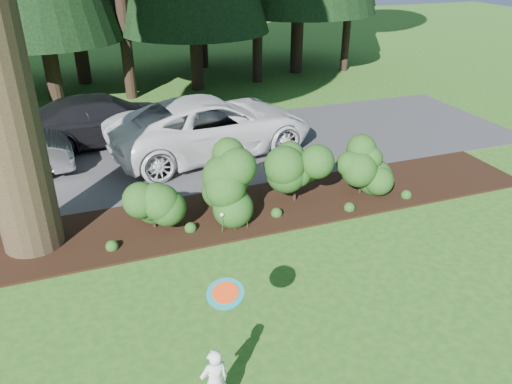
# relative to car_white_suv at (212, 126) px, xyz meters

# --- Properties ---
(ground) EXTENTS (80.00, 80.00, 0.00)m
(ground) POSITION_rel_car_white_suv_xyz_m (-0.54, -7.21, -0.91)
(ground) COLOR #255D1A
(ground) RESTS_ON ground
(mulch_bed) EXTENTS (16.00, 2.50, 0.05)m
(mulch_bed) POSITION_rel_car_white_suv_xyz_m (-0.54, -3.96, -0.89)
(mulch_bed) COLOR black
(mulch_bed) RESTS_ON ground
(driveway) EXTENTS (22.00, 6.00, 0.03)m
(driveway) POSITION_rel_car_white_suv_xyz_m (-0.54, 0.29, -0.90)
(driveway) COLOR #38383A
(driveway) RESTS_ON ground
(shrub_row) EXTENTS (6.53, 1.60, 1.61)m
(shrub_row) POSITION_rel_car_white_suv_xyz_m (0.23, -4.07, -0.11)
(shrub_row) COLOR #244A16
(shrub_row) RESTS_ON ground
(lily_cluster) EXTENTS (0.69, 0.09, 0.57)m
(lily_cluster) POSITION_rel_car_white_suv_xyz_m (-0.84, -4.81, -0.42)
(lily_cluster) COLOR #244A16
(lily_cluster) RESTS_ON ground
(car_white_suv) EXTENTS (6.73, 3.84, 1.77)m
(car_white_suv) POSITION_rel_car_white_suv_xyz_m (0.00, 0.00, 0.00)
(car_white_suv) COLOR white
(car_white_suv) RESTS_ON driveway
(car_dark_suv) EXTENTS (5.55, 2.76, 1.55)m
(car_dark_suv) POSITION_rel_car_white_suv_xyz_m (-3.04, 2.14, -0.11)
(car_dark_suv) COLOR black
(car_dark_suv) RESTS_ON driveway
(child) EXTENTS (0.45, 0.32, 1.14)m
(child) POSITION_rel_car_white_suv_xyz_m (-2.62, -9.38, -0.34)
(child) COLOR white
(child) RESTS_ON ground
(frisbee) EXTENTS (0.53, 0.51, 0.23)m
(frisbee) POSITION_rel_car_white_suv_xyz_m (-2.32, -9.00, 0.83)
(frisbee) COLOR teal
(frisbee) RESTS_ON ground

